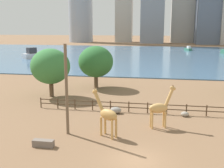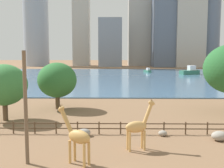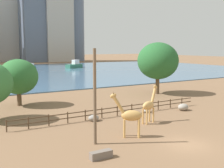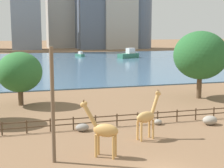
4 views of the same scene
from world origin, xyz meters
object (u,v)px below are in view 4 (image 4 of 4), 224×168
boulder_by_pole (158,122)px  boulder_small (210,120)px  giraffe_tall (103,130)px  tree_left_large (20,72)px  boulder_near_fence (82,127)px  boat_sailboat (80,55)px  tree_right_tall (200,55)px  boat_ferry (129,55)px  giraffe_companion (147,117)px  utility_pole (53,106)px

boulder_by_pole → boulder_small: boulder_small is taller
giraffe_tall → tree_left_large: (-5.76, 20.35, 2.17)m
boulder_by_pole → boulder_small: size_ratio=0.57×
giraffe_tall → boulder_near_fence: bearing=-54.7°
boulder_small → boat_sailboat: bearing=88.1°
tree_right_tall → boat_ferry: size_ratio=1.20×
boat_sailboat → tree_right_tall: bearing=159.5°
tree_left_large → tree_right_tall: tree_right_tall is taller
boulder_near_fence → giraffe_tall: bearing=-87.4°
giraffe_tall → boulder_small: (12.70, 5.69, -1.65)m
tree_left_large → boat_sailboat: tree_left_large is taller
boulder_by_pole → tree_left_large: tree_left_large is taller
tree_left_large → boat_sailboat: size_ratio=1.58×
tree_right_tall → boat_ferry: bearing=80.1°
giraffe_tall → boulder_by_pole: giraffe_tall is taller
boulder_near_fence → boulder_small: size_ratio=0.84×
tree_right_tall → giraffe_companion: bearing=-132.5°
giraffe_companion → boulder_by_pole: giraffe_companion is taller
boat_ferry → tree_left_large: bearing=36.0°
giraffe_companion → tree_right_tall: (13.83, 15.11, 4.02)m
boulder_by_pole → tree_right_tall: (11.02, 11.06, 5.79)m
tree_left_large → boat_sailboat: bearing=73.9°
giraffe_companion → boat_sailboat: bearing=65.2°
giraffe_companion → giraffe_tall: bearing=-165.1°
utility_pole → boat_ferry: 90.38m
utility_pole → tree_right_tall: tree_right_tall is taller
boulder_near_fence → utility_pole: bearing=-116.0°
giraffe_companion → boulder_small: size_ratio=2.85×
tree_right_tall → boat_ferry: 66.66m
utility_pole → boulder_by_pole: (11.33, 7.22, -3.96)m
boulder_by_pole → boat_ferry: size_ratio=0.11×
tree_right_tall → boulder_small: bearing=-115.2°
boulder_near_fence → tree_right_tall: (18.90, 11.21, 5.70)m
boulder_by_pole → boat_sailboat: boat_sailboat is taller
tree_left_large → tree_right_tall: size_ratio=0.73×
boulder_small → tree_left_large: tree_left_large is taller
utility_pole → giraffe_companion: bearing=20.4°
giraffe_tall → boulder_near_fence: (-0.31, 6.98, -1.74)m
utility_pole → boat_ferry: size_ratio=1.08×
giraffe_companion → boat_ferry: bearing=54.5°
giraffe_tall → boulder_near_fence: 7.20m
giraffe_tall → boat_ferry: 88.91m
giraffe_companion → boulder_by_pole: size_ratio=5.03×
boulder_near_fence → boulder_by_pole: boulder_near_fence is taller
boulder_small → boat_sailboat: (2.88, 88.72, 0.35)m
utility_pole → boulder_by_pole: bearing=32.5°
boulder_by_pole → tree_left_large: size_ratio=0.13×
giraffe_tall → utility_pole: size_ratio=0.52×
giraffe_tall → utility_pole: utility_pole is taller
tree_left_large → boulder_by_pole: bearing=-44.8°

